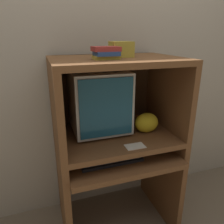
% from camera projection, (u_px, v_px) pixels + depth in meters
% --- Properties ---
extents(wall_back, '(6.00, 0.06, 2.60)m').
position_uv_depth(wall_back, '(101.00, 57.00, 1.72)').
color(wall_back, '#B2A893').
rests_on(wall_back, ground_plane).
extents(desk_base, '(0.84, 0.65, 0.68)m').
position_uv_depth(desk_base, '(117.00, 180.00, 1.66)').
color(desk_base, brown).
rests_on(desk_base, ground_plane).
extents(desk_monitor_shelf, '(0.84, 0.60, 0.12)m').
position_uv_depth(desk_monitor_shelf, '(116.00, 137.00, 1.58)').
color(desk_monitor_shelf, brown).
rests_on(desk_monitor_shelf, desk_base).
extents(hutch_upper, '(0.84, 0.60, 0.53)m').
position_uv_depth(hutch_upper, '(115.00, 84.00, 1.48)').
color(hutch_upper, brown).
rests_on(hutch_upper, desk_monitor_shelf).
extents(crt_monitor, '(0.39, 0.37, 0.44)m').
position_uv_depth(crt_monitor, '(99.00, 101.00, 1.53)').
color(crt_monitor, beige).
rests_on(crt_monitor, desk_monitor_shelf).
extents(keyboard, '(0.41, 0.16, 0.03)m').
position_uv_depth(keyboard, '(111.00, 159.00, 1.44)').
color(keyboard, black).
rests_on(keyboard, desk_base).
extents(mouse, '(0.07, 0.05, 0.03)m').
position_uv_depth(mouse, '(147.00, 152.00, 1.52)').
color(mouse, '#B7B7B7').
rests_on(mouse, desk_base).
extents(snack_bag, '(0.17, 0.13, 0.14)m').
position_uv_depth(snack_bag, '(147.00, 123.00, 1.57)').
color(snack_bag, gold).
rests_on(snack_bag, desk_monitor_shelf).
extents(book_stack, '(0.15, 0.13, 0.07)m').
position_uv_depth(book_stack, '(106.00, 53.00, 1.28)').
color(book_stack, gold).
rests_on(book_stack, hutch_upper).
extents(paper_card, '(0.12, 0.08, 0.00)m').
position_uv_depth(paper_card, '(135.00, 146.00, 1.38)').
color(paper_card, beige).
rests_on(paper_card, desk_monitor_shelf).
extents(storage_box, '(0.14, 0.12, 0.10)m').
position_uv_depth(storage_box, '(121.00, 49.00, 1.41)').
color(storage_box, gold).
rests_on(storage_box, hutch_upper).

